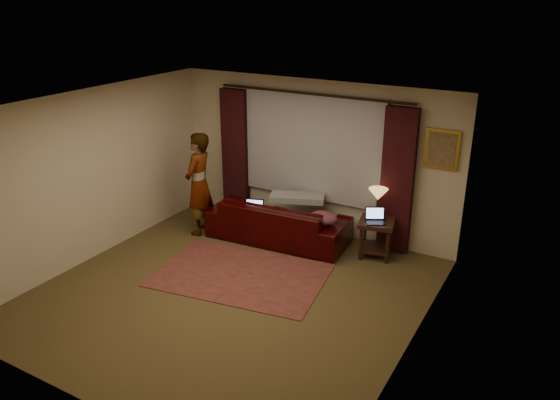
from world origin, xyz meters
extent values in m
cube|color=brown|center=(0.00, 0.00, -0.01)|extent=(5.00, 5.00, 0.01)
cube|color=silver|center=(0.00, 0.00, 2.60)|extent=(5.00, 5.00, 0.02)
cube|color=beige|center=(0.00, 2.50, 1.30)|extent=(5.00, 0.02, 2.60)
cube|color=beige|center=(0.00, -2.50, 1.30)|extent=(5.00, 0.02, 2.60)
cube|color=beige|center=(-2.50, 0.00, 1.30)|extent=(0.02, 5.00, 2.60)
cube|color=beige|center=(2.50, 0.00, 1.30)|extent=(0.02, 5.00, 2.60)
cube|color=#9F9FA7|center=(0.00, 2.44, 1.50)|extent=(2.50, 0.05, 1.80)
cube|color=black|center=(-1.50, 2.39, 1.18)|extent=(0.50, 0.14, 2.30)
cube|color=black|center=(1.50, 2.39, 1.18)|extent=(0.50, 0.14, 2.30)
cylinder|color=black|center=(0.00, 2.39, 2.38)|extent=(0.04, 0.04, 3.40)
cube|color=#B08A33|center=(2.10, 2.47, 1.75)|extent=(0.50, 0.04, 0.60)
imported|color=black|center=(-0.29, 1.82, 0.47)|extent=(2.40, 1.17, 0.94)
cube|color=gray|center=(-0.09, 2.11, 0.95)|extent=(0.96, 0.65, 0.11)
ellipsoid|color=brown|center=(0.54, 1.80, 0.57)|extent=(0.54, 0.46, 0.20)
cube|color=brown|center=(-0.16, 0.49, 0.01)|extent=(2.66, 1.98, 0.01)
cube|color=black|center=(1.33, 2.06, 0.30)|extent=(0.63, 0.63, 0.61)
imported|color=gray|center=(-1.60, 1.43, 0.88)|extent=(0.60, 0.60, 1.76)
camera|label=1|loc=(3.85, -5.37, 3.97)|focal=35.00mm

